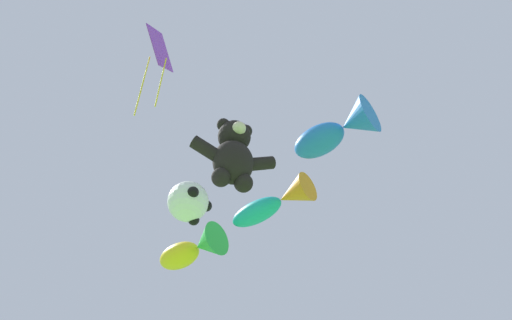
{
  "coord_description": "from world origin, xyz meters",
  "views": [
    {
      "loc": [
        -2.38,
        -2.48,
        1.01
      ],
      "look_at": [
        0.06,
        3.91,
        7.8
      ],
      "focal_mm": 35.0,
      "sensor_mm": 36.0,
      "label": 1
    }
  ],
  "objects_px": {
    "fish_kite_goldfin": "(193,250)",
    "soccer_ball_kite": "(189,202)",
    "fish_kite_teal": "(275,203)",
    "fish_kite_cobalt": "(337,131)",
    "diamond_kite": "(159,53)",
    "teddy_bear_kite": "(234,154)"
  },
  "relations": [
    {
      "from": "fish_kite_goldfin",
      "to": "soccer_ball_kite",
      "type": "bearing_deg",
      "value": -104.24
    },
    {
      "from": "fish_kite_teal",
      "to": "fish_kite_cobalt",
      "type": "bearing_deg",
      "value": -79.42
    },
    {
      "from": "fish_kite_cobalt",
      "to": "fish_kite_teal",
      "type": "height_order",
      "value": "fish_kite_cobalt"
    },
    {
      "from": "fish_kite_goldfin",
      "to": "diamond_kite",
      "type": "height_order",
      "value": "diamond_kite"
    },
    {
      "from": "fish_kite_cobalt",
      "to": "diamond_kite",
      "type": "distance_m",
      "value": 4.69
    },
    {
      "from": "fish_kite_teal",
      "to": "diamond_kite",
      "type": "xyz_separation_m",
      "value": [
        -3.8,
        -1.98,
        2.05
      ]
    },
    {
      "from": "fish_kite_teal",
      "to": "fish_kite_goldfin",
      "type": "distance_m",
      "value": 2.85
    },
    {
      "from": "fish_kite_goldfin",
      "to": "fish_kite_teal",
      "type": "bearing_deg",
      "value": -58.1
    },
    {
      "from": "soccer_ball_kite",
      "to": "fish_kite_teal",
      "type": "height_order",
      "value": "fish_kite_teal"
    },
    {
      "from": "fish_kite_cobalt",
      "to": "fish_kite_teal",
      "type": "bearing_deg",
      "value": 100.58
    },
    {
      "from": "teddy_bear_kite",
      "to": "soccer_ball_kite",
      "type": "height_order",
      "value": "teddy_bear_kite"
    },
    {
      "from": "fish_kite_goldfin",
      "to": "diamond_kite",
      "type": "bearing_deg",
      "value": -117.72
    },
    {
      "from": "fish_kite_goldfin",
      "to": "teddy_bear_kite",
      "type": "bearing_deg",
      "value": -94.9
    },
    {
      "from": "fish_kite_teal",
      "to": "teddy_bear_kite",
      "type": "bearing_deg",
      "value": -129.19
    },
    {
      "from": "fish_kite_teal",
      "to": "fish_kite_goldfin",
      "type": "height_order",
      "value": "fish_kite_teal"
    },
    {
      "from": "teddy_bear_kite",
      "to": "soccer_ball_kite",
      "type": "xyz_separation_m",
      "value": [
        -0.79,
        0.02,
        -1.49
      ]
    },
    {
      "from": "soccer_ball_kite",
      "to": "fish_kite_cobalt",
      "type": "relative_size",
      "value": 0.37
    },
    {
      "from": "soccer_ball_kite",
      "to": "fish_kite_teal",
      "type": "distance_m",
      "value": 4.39
    },
    {
      "from": "teddy_bear_kite",
      "to": "fish_kite_teal",
      "type": "height_order",
      "value": "fish_kite_teal"
    },
    {
      "from": "fish_kite_cobalt",
      "to": "teddy_bear_kite",
      "type": "bearing_deg",
      "value": 173.42
    },
    {
      "from": "fish_kite_teal",
      "to": "fish_kite_goldfin",
      "type": "bearing_deg",
      "value": 121.9
    },
    {
      "from": "teddy_bear_kite",
      "to": "fish_kite_cobalt",
      "type": "distance_m",
      "value": 2.77
    }
  ]
}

